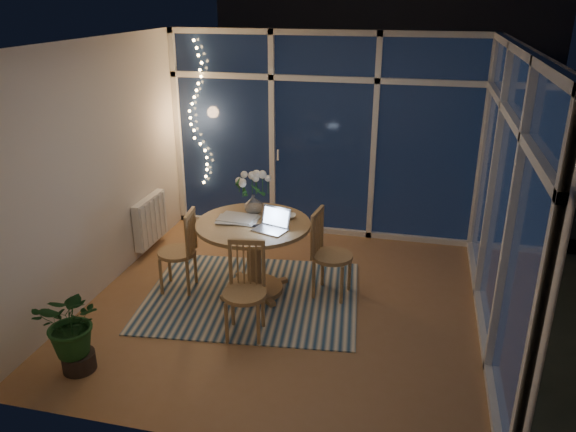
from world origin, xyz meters
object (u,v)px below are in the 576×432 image
(laptop, at_px, (270,220))
(flower_vase, at_px, (254,204))
(chair_front, at_px, (244,292))
(dining_table, at_px, (254,258))
(chair_right, at_px, (333,254))
(chair_left, at_px, (177,251))
(potted_plant, at_px, (74,331))

(laptop, relative_size, flower_vase, 1.52)
(chair_front, xyz_separation_m, laptop, (0.07, 0.65, 0.46))
(laptop, bearing_deg, dining_table, 161.76)
(dining_table, height_order, chair_right, chair_right)
(chair_right, distance_m, laptop, 0.79)
(chair_left, bearing_deg, laptop, 81.31)
(laptop, bearing_deg, chair_left, -163.87)
(chair_left, height_order, laptop, laptop)
(potted_plant, bearing_deg, chair_left, 80.17)
(chair_right, bearing_deg, chair_left, 106.70)
(dining_table, xyz_separation_m, chair_left, (-0.81, -0.13, 0.06))
(chair_front, xyz_separation_m, flower_vase, (-0.22, 1.06, 0.45))
(laptop, distance_m, potted_plant, 2.04)
(chair_right, height_order, laptop, laptop)
(laptop, relative_size, potted_plant, 0.42)
(chair_front, relative_size, flower_vase, 4.40)
(laptop, bearing_deg, potted_plant, -113.67)
(flower_vase, height_order, potted_plant, flower_vase)
(dining_table, relative_size, chair_left, 1.28)
(dining_table, distance_m, laptop, 0.59)
(chair_right, bearing_deg, chair_front, 152.42)
(dining_table, xyz_separation_m, flower_vase, (-0.07, 0.25, 0.51))
(chair_right, distance_m, potted_plant, 2.58)
(chair_right, bearing_deg, laptop, 123.84)
(chair_front, bearing_deg, dining_table, 93.06)
(laptop, xyz_separation_m, flower_vase, (-0.29, 0.41, -0.01))
(chair_left, relative_size, potted_plant, 1.22)
(flower_vase, bearing_deg, potted_plant, -117.95)
(dining_table, bearing_deg, chair_left, -170.59)
(dining_table, height_order, chair_front, chair_front)
(flower_vase, distance_m, potted_plant, 2.20)
(chair_right, relative_size, flower_vase, 4.56)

